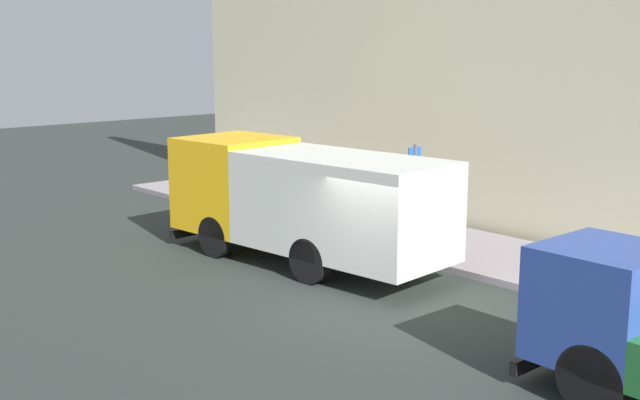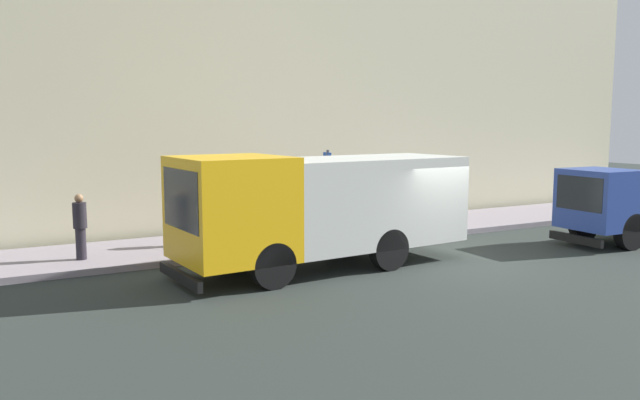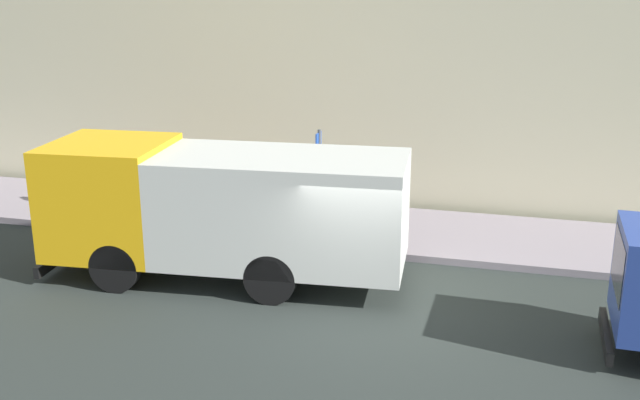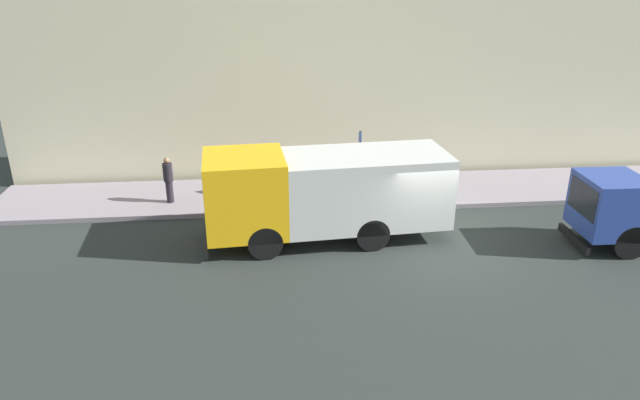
# 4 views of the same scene
# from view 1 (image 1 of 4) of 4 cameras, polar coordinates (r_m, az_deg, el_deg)

# --- Properties ---
(ground) EXTENTS (80.00, 80.00, 0.00)m
(ground) POSITION_cam_1_polar(r_m,az_deg,el_deg) (16.40, 3.42, -7.50)
(ground) COLOR #292F2C
(sidewalk) EXTENTS (3.52, 30.00, 0.17)m
(sidewalk) POSITION_cam_1_polar(r_m,az_deg,el_deg) (19.93, 13.05, -4.14)
(sidewalk) COLOR gray
(sidewalk) RESTS_ON ground
(building_facade) EXTENTS (0.50, 30.00, 11.56)m
(building_facade) POSITION_cam_1_polar(r_m,az_deg,el_deg) (21.17, 17.31, 12.11)
(building_facade) COLOR beige
(building_facade) RESTS_ON ground
(large_utility_truck) EXTENTS (3.03, 7.78, 2.88)m
(large_utility_truck) POSITION_cam_1_polar(r_m,az_deg,el_deg) (19.00, -1.26, 0.16)
(large_utility_truck) COLOR #F2AF13
(large_utility_truck) RESTS_ON ground
(pedestrian_walking) EXTENTS (0.45, 0.45, 1.55)m
(pedestrian_walking) POSITION_cam_1_polar(r_m,az_deg,el_deg) (21.56, 2.18, -0.23)
(pedestrian_walking) COLOR #4E2F53
(pedestrian_walking) RESTS_ON sidewalk
(pedestrian_standing) EXTENTS (0.47, 0.47, 1.57)m
(pedestrian_standing) POSITION_cam_1_polar(r_m,az_deg,el_deg) (23.17, 1.69, 0.56)
(pedestrian_standing) COLOR #45374E
(pedestrian_standing) RESTS_ON sidewalk
(pedestrian_third) EXTENTS (0.44, 0.44, 1.68)m
(pedestrian_third) POSITION_cam_1_polar(r_m,az_deg,el_deg) (25.07, -3.84, 1.51)
(pedestrian_third) COLOR #252129
(pedestrian_third) RESTS_ON sidewalk
(street_sign_post) EXTENTS (0.44, 0.08, 2.68)m
(street_sign_post) POSITION_cam_1_polar(r_m,az_deg,el_deg) (19.61, 6.80, 0.80)
(street_sign_post) COLOR #4C5156
(street_sign_post) RESTS_ON sidewalk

